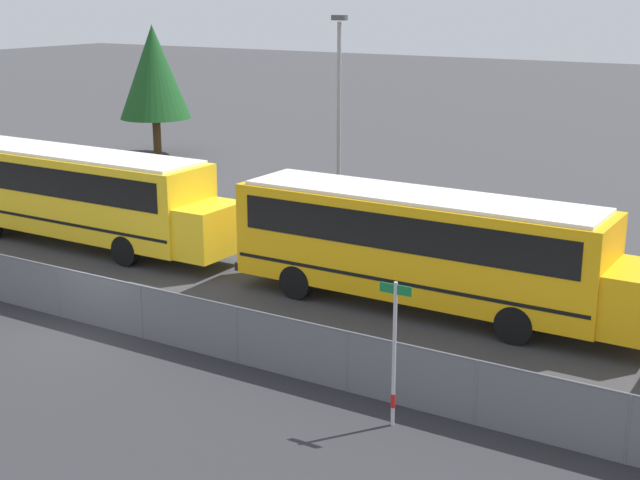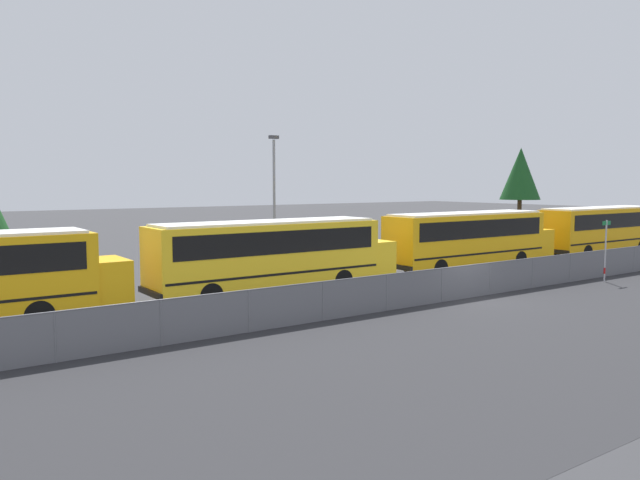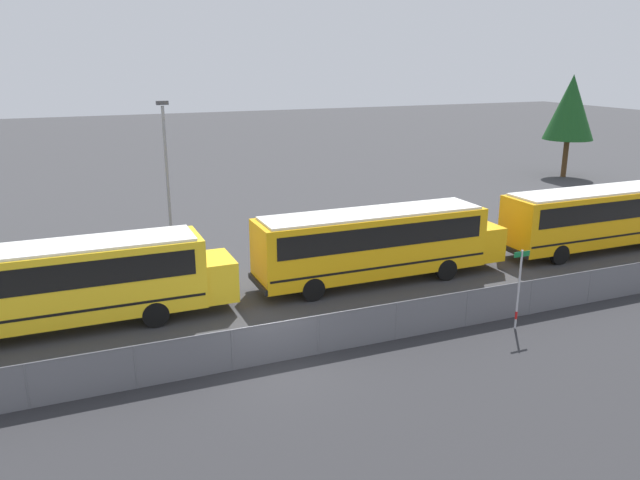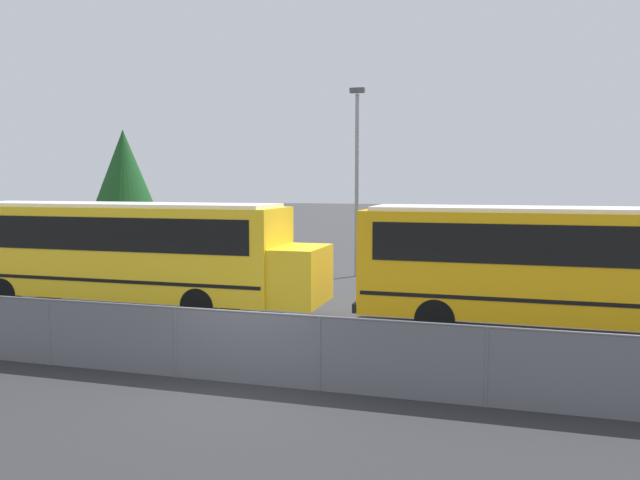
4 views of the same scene
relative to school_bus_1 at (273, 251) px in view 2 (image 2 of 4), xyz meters
The scene contains 9 objects.
ground_plane 8.66m from the school_bus_1, 41.35° to the right, with size 200.00×200.00×0.00m, color #38383A.
road_strip 13.34m from the school_bus_1, 61.32° to the right, with size 97.63×12.00×0.01m.
fence 8.52m from the school_bus_1, 41.36° to the right, with size 63.70×0.07×1.45m.
school_bus_1 is the anchor object (origin of this frame).
school_bus_2 13.07m from the school_bus_1, ahead, with size 11.99×2.49×3.30m.
school_bus_3 26.10m from the school_bus_1, ahead, with size 11.99×2.49×3.30m.
street_sign 16.80m from the school_bus_1, 22.65° to the right, with size 0.70×0.09×3.10m.
light_pole 10.44m from the school_bus_1, 58.61° to the left, with size 0.60×0.24×7.76m.
tree_1 43.78m from the school_bus_1, 23.35° to the left, with size 4.10×4.10×8.53m.
Camera 2 is at (-20.40, -18.02, 4.99)m, focal length 35.00 mm.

